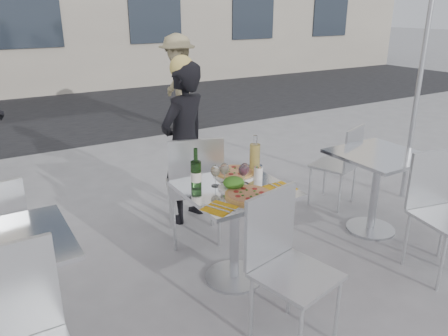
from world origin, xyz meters
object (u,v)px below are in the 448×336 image
main_table (235,214)px  pedestrian_b (178,84)px  side_table_right (377,176)px  pizza_far (235,173)px  side_table_left (7,276)px  wineglass_red_b (245,169)px  chair_near (284,256)px  side_chair_rnear (439,203)px  wineglass_white_b (224,169)px  wine_bottle (196,173)px  sugar_shaker (258,172)px  wineglass_white_a (215,172)px  side_chair_rfar (342,160)px  carafe (255,157)px  napkin_right (280,187)px  pizza_near (249,195)px  salad_plate (234,184)px  woman_diner (184,144)px  napkin_left (219,208)px  chair_far (195,182)px  wineglass_red_a (243,171)px

main_table → pedestrian_b: (1.50, 4.08, 0.25)m
side_table_right → pizza_far: (-1.37, 0.21, 0.23)m
side_table_left → wineglass_red_b: size_ratio=4.76×
main_table → pedestrian_b: pedestrian_b is taller
chair_near → pedestrian_b: pedestrian_b is taller
side_chair_rnear → wineglass_white_b: side_chair_rnear is taller
wine_bottle → sugar_shaker: size_ratio=2.76×
pizza_far → wineglass_white_a: 0.28m
side_chair_rfar → wine_bottle: size_ratio=2.90×
pizza_far → sugar_shaker: size_ratio=3.10×
carafe → napkin_right: 0.38m
main_table → napkin_right: napkin_right is taller
wineglass_white_a → side_chair_rnear: bearing=-26.4°
pizza_near → salad_plate: bearing=95.2°
woman_diner → salad_plate: (-0.17, -1.12, 0.03)m
pizza_far → wine_bottle: 0.40m
side_table_right → wine_bottle: 1.78m
wine_bottle → carafe: 0.55m
pizza_far → carafe: carafe is taller
carafe → napkin_left: 0.73m
pizza_far → sugar_shaker: 0.20m
main_table → napkin_left: (-0.27, -0.24, 0.21)m
side_table_left → wine_bottle: 1.31m
main_table → side_table_left: 1.50m
side_chair_rfar → wineglass_white_a: size_ratio=5.43×
sugar_shaker → wineglass_red_b: size_ratio=0.68×
woman_diner → chair_far: bearing=48.5°
chair_far → woman_diner: woman_diner is taller
wineglass_white_a → chair_far: bearing=79.0°
chair_near → salad_plate: bearing=73.2°
side_table_left → chair_far: bearing=22.6°
chair_far → side_chair_rfar: size_ratio=1.15×
chair_near → salad_plate: chair_near is taller
main_table → side_chair_rfar: side_chair_rfar is taller
wine_bottle → carafe: wine_bottle is taller
side_table_left → side_table_right: (3.00, 0.00, 0.00)m
main_table → sugar_shaker: bearing=12.7°
pedestrian_b → sugar_shaker: size_ratio=14.73×
side_table_right → pizza_far: 1.40m
woman_diner → napkin_left: woman_diner is taller
pedestrian_b → wineglass_red_b: pedestrian_b is taller
sugar_shaker → side_table_right: bearing=-2.4°
side_chair_rfar → wineglass_red_b: wineglass_red_b is taller
side_chair_rnear → sugar_shaker: (-1.19, 0.71, 0.25)m
main_table → side_chair_rfar: 1.72m
side_chair_rnear → napkin_left: side_chair_rnear is taller
wineglass_white_b → wineglass_red_a: same height
woman_diner → side_chair_rnear: bearing=101.4°
side_table_right → pizza_far: size_ratio=2.26×
side_chair_rnear → napkin_right: bearing=168.8°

